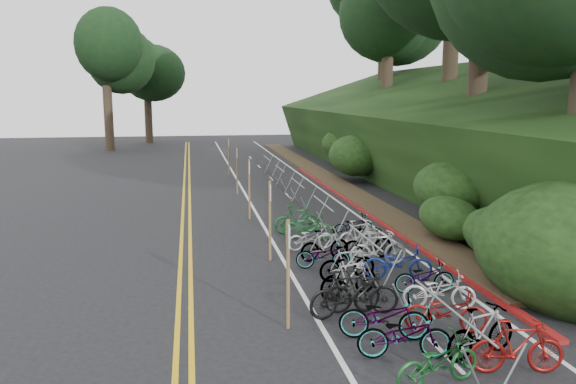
# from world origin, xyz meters

# --- Properties ---
(ground) EXTENTS (120.00, 120.00, 0.00)m
(ground) POSITION_xyz_m (0.00, 0.00, 0.00)
(ground) COLOR black
(ground) RESTS_ON ground
(road_markings) EXTENTS (7.47, 80.00, 0.01)m
(road_markings) POSITION_xyz_m (0.63, 10.10, 0.00)
(road_markings) COLOR gold
(road_markings) RESTS_ON ground
(red_curb) EXTENTS (0.25, 28.00, 0.10)m
(red_curb) POSITION_xyz_m (5.70, 12.00, 0.05)
(red_curb) COLOR maroon
(red_curb) RESTS_ON ground
(embankment) EXTENTS (14.30, 48.14, 9.11)m
(embankment) POSITION_xyz_m (12.96, 19.04, 2.57)
(embankment) COLOR black
(embankment) RESTS_ON ground
(bike_rack_front) EXTENTS (1.14, 3.29, 1.17)m
(bike_rack_front) POSITION_xyz_m (2.93, -2.46, 0.87)
(bike_rack_front) COLOR gray
(bike_rack_front) RESTS_ON ground
(bike_racks_rest) EXTENTS (1.14, 23.00, 1.17)m
(bike_racks_rest) POSITION_xyz_m (3.00, 13.00, 0.85)
(bike_racks_rest) COLOR gray
(bike_racks_rest) RESTS_ON ground
(signpost_near) EXTENTS (0.08, 0.40, 2.46)m
(signpost_near) POSITION_xyz_m (0.26, -0.19, 1.41)
(signpost_near) COLOR brown
(signpost_near) RESTS_ON ground
(signposts_rest) EXTENTS (0.08, 18.40, 2.50)m
(signposts_rest) POSITION_xyz_m (0.60, 14.00, 1.43)
(signposts_rest) COLOR brown
(signposts_rest) RESTS_ON ground
(bike_front) EXTENTS (0.95, 1.95, 1.13)m
(bike_front) POSITION_xyz_m (1.69, 0.28, 0.56)
(bike_front) COLOR black
(bike_front) RESTS_ON ground
(bike_valet) EXTENTS (2.96, 13.19, 1.09)m
(bike_valet) POSITION_xyz_m (2.97, 2.07, 0.49)
(bike_valet) COLOR #144C1E
(bike_valet) RESTS_ON ground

